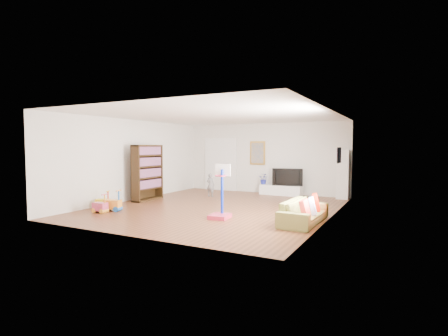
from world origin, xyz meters
The scene contains 25 objects.
floor centered at (0.00, 0.00, 0.00)m, with size 6.50×7.50×0.00m, color brown.
ceiling centered at (0.00, 0.00, 2.70)m, with size 6.50×7.50×0.00m, color white.
wall_back centered at (0.00, 3.75, 1.35)m, with size 6.50×0.00×2.70m, color silver.
wall_front centered at (0.00, -3.75, 1.35)m, with size 6.50×0.00×2.70m, color silver.
wall_left centered at (-3.25, 0.00, 1.35)m, with size 0.00×7.50×2.70m, color white.
wall_right centered at (3.25, 0.00, 1.35)m, with size 0.00×7.50×2.70m, color silver.
navy_accent centered at (3.23, 1.40, 1.85)m, with size 0.01×3.20×1.70m, color black.
olive_wainscot centered at (3.23, 1.40, 0.50)m, with size 0.01×3.20×1.00m, color brown.
doorway centered at (-1.90, 3.71, 1.05)m, with size 1.45×0.06×2.10m, color white.
painting_back centered at (-0.25, 3.71, 1.55)m, with size 0.62×0.06×0.92m, color gold.
artwork_right centered at (3.17, 1.60, 1.55)m, with size 0.04×0.56×0.46m, color #7F3F8C.
media_console centered at (0.82, 3.38, 0.18)m, with size 1.58×0.40×0.37m, color white.
tall_cabinet centered at (2.99, 3.49, 0.85)m, with size 0.39×0.39×1.69m, color white.
bookshelf centered at (-2.77, 0.15, 0.93)m, with size 0.33×1.27×1.86m, color #311F0E.
sofa centered at (2.81, -0.91, 0.27)m, with size 1.87×0.73×0.54m, color olive.
basketball_hoop centered at (0.80, -1.36, 0.68)m, with size 0.47×0.57×1.37m, color #C72B4C.
ride_on_yellow centered at (-2.93, -1.67, 0.25)m, with size 0.38×0.24×0.51m, color yellow.
ride_on_orange centered at (-2.33, -1.87, 0.30)m, with size 0.44×0.27×0.59m, color orange.
ride_on_pink centered at (-2.45, -2.21, 0.26)m, with size 0.39×0.24×0.52m, color #CF4066.
child centered at (-1.32, 1.87, 0.42)m, with size 0.31×0.20×0.84m, color slate.
tv centered at (1.06, 3.42, 0.69)m, with size 1.10×0.15×0.64m, color black.
vase_plant centered at (0.13, 3.41, 0.58)m, with size 0.37×0.32×0.41m, color #212999.
pillow_left centered at (2.98, -1.45, 0.43)m, with size 0.11×0.41×0.41m, color red.
pillow_center centered at (3.02, -0.95, 0.43)m, with size 0.10×0.38×0.38m, color white.
pillow_right centered at (2.98, -0.37, 0.43)m, with size 0.11×0.41×0.41m, color #C10F00.
Camera 1 is at (4.92, -8.99, 1.80)m, focal length 28.00 mm.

